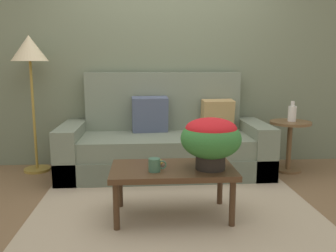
% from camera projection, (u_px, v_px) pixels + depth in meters
% --- Properties ---
extents(ground_plane, '(14.00, 14.00, 0.00)m').
position_uv_depth(ground_plane, '(172.00, 198.00, 3.25)').
color(ground_plane, brown).
extents(wall_back, '(6.40, 0.12, 2.69)m').
position_uv_depth(wall_back, '(164.00, 53.00, 4.26)').
color(wall_back, slate).
rests_on(wall_back, ground).
extents(area_rug, '(2.37, 1.94, 0.01)m').
position_uv_depth(area_rug, '(173.00, 200.00, 3.18)').
color(area_rug, tan).
rests_on(area_rug, ground).
extents(couch, '(2.28, 0.86, 1.12)m').
position_uv_depth(couch, '(165.00, 144.00, 3.99)').
color(couch, '#626B59').
rests_on(couch, ground).
extents(coffee_table, '(0.97, 0.54, 0.41)m').
position_uv_depth(coffee_table, '(173.00, 173.00, 2.80)').
color(coffee_table, '#442D1B').
rests_on(coffee_table, ground).
extents(side_table, '(0.45, 0.45, 0.58)m').
position_uv_depth(side_table, '(290.00, 137.00, 4.00)').
color(side_table, brown).
rests_on(side_table, ground).
extents(floor_lamp, '(0.39, 0.39, 1.53)m').
position_uv_depth(floor_lamp, '(30.00, 57.00, 3.85)').
color(floor_lamp, olive).
rests_on(floor_lamp, ground).
extents(potted_plant, '(0.47, 0.47, 0.40)m').
position_uv_depth(potted_plant, '(211.00, 138.00, 2.71)').
color(potted_plant, black).
rests_on(potted_plant, coffee_table).
extents(coffee_mug, '(0.14, 0.09, 0.10)m').
position_uv_depth(coffee_mug, '(155.00, 165.00, 2.68)').
color(coffee_mug, '#3D664C').
rests_on(coffee_mug, coffee_table).
extents(snack_bowl, '(0.11, 0.11, 0.06)m').
position_uv_depth(snack_bowl, '(156.00, 162.00, 2.81)').
color(snack_bowl, gold).
rests_on(snack_bowl, coffee_table).
extents(table_vase, '(0.09, 0.09, 0.23)m').
position_uv_depth(table_vase, '(292.00, 113.00, 3.97)').
color(table_vase, silver).
rests_on(table_vase, side_table).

